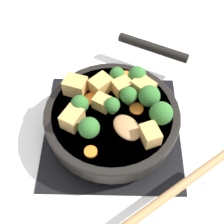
# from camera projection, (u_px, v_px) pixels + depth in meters

# --- Properties ---
(ground_plane) EXTENTS (2.40, 2.40, 0.00)m
(ground_plane) POSITION_uv_depth(u_px,v_px,m) (112.00, 131.00, 0.72)
(ground_plane) COLOR white
(front_burner_grate) EXTENTS (0.31, 0.31, 0.03)m
(front_burner_grate) POSITION_uv_depth(u_px,v_px,m) (112.00, 128.00, 0.71)
(front_burner_grate) COLOR black
(front_burner_grate) RESTS_ON ground_plane
(skillet_pan) EXTENTS (0.34, 0.41, 0.05)m
(skillet_pan) POSITION_uv_depth(u_px,v_px,m) (113.00, 116.00, 0.68)
(skillet_pan) COLOR black
(skillet_pan) RESTS_ON front_burner_grate
(wooden_spoon) EXTENTS (0.23, 0.25, 0.02)m
(wooden_spoon) POSITION_uv_depth(u_px,v_px,m) (155.00, 160.00, 0.59)
(wooden_spoon) COLOR #A87A4C
(wooden_spoon) RESTS_ON skillet_pan
(tofu_cube_center_large) EXTENTS (0.05, 0.06, 0.04)m
(tofu_cube_center_large) POSITION_uv_depth(u_px,v_px,m) (72.00, 118.00, 0.63)
(tofu_cube_center_large) COLOR tan
(tofu_cube_center_large) RESTS_ON skillet_pan
(tofu_cube_near_handle) EXTENTS (0.05, 0.05, 0.03)m
(tofu_cube_near_handle) POSITION_uv_depth(u_px,v_px,m) (122.00, 86.00, 0.68)
(tofu_cube_near_handle) COLOR tan
(tofu_cube_near_handle) RESTS_ON skillet_pan
(tofu_cube_east_chunk) EXTENTS (0.06, 0.06, 0.03)m
(tofu_cube_east_chunk) POSITION_uv_depth(u_px,v_px,m) (101.00, 85.00, 0.68)
(tofu_cube_east_chunk) COLOR tan
(tofu_cube_east_chunk) RESTS_ON skillet_pan
(tofu_cube_west_chunk) EXTENTS (0.05, 0.05, 0.03)m
(tofu_cube_west_chunk) POSITION_uv_depth(u_px,v_px,m) (150.00, 135.00, 0.61)
(tofu_cube_west_chunk) COLOR tan
(tofu_cube_west_chunk) RESTS_ON skillet_pan
(tofu_cube_back_piece) EXTENTS (0.06, 0.05, 0.04)m
(tofu_cube_back_piece) POSITION_uv_depth(u_px,v_px,m) (75.00, 86.00, 0.68)
(tofu_cube_back_piece) COLOR tan
(tofu_cube_back_piece) RESTS_ON skillet_pan
(tofu_cube_front_piece) EXTENTS (0.06, 0.06, 0.04)m
(tofu_cube_front_piece) POSITION_uv_depth(u_px,v_px,m) (143.00, 88.00, 0.68)
(tofu_cube_front_piece) COLOR tan
(tofu_cube_front_piece) RESTS_ON skillet_pan
(tofu_cube_mid_small) EXTENTS (0.05, 0.04, 0.03)m
(tofu_cube_mid_small) POSITION_uv_depth(u_px,v_px,m) (102.00, 103.00, 0.66)
(tofu_cube_mid_small) COLOR tan
(tofu_cube_mid_small) RESTS_ON skillet_pan
(broccoli_floret_near_spoon) EXTENTS (0.05, 0.05, 0.05)m
(broccoli_floret_near_spoon) POSITION_uv_depth(u_px,v_px,m) (161.00, 113.00, 0.62)
(broccoli_floret_near_spoon) COLOR #709956
(broccoli_floret_near_spoon) RESTS_ON skillet_pan
(broccoli_floret_center_top) EXTENTS (0.04, 0.04, 0.05)m
(broccoli_floret_center_top) POSITION_uv_depth(u_px,v_px,m) (89.00, 128.00, 0.61)
(broccoli_floret_center_top) COLOR #709956
(broccoli_floret_center_top) RESTS_ON skillet_pan
(broccoli_floret_east_rim) EXTENTS (0.03, 0.03, 0.04)m
(broccoli_floret_east_rim) POSITION_uv_depth(u_px,v_px,m) (114.00, 106.00, 0.64)
(broccoli_floret_east_rim) COLOR #709956
(broccoli_floret_east_rim) RESTS_ON skillet_pan
(broccoli_floret_west_rim) EXTENTS (0.04, 0.04, 0.05)m
(broccoli_floret_west_rim) POSITION_uv_depth(u_px,v_px,m) (80.00, 105.00, 0.64)
(broccoli_floret_west_rim) COLOR #709956
(broccoli_floret_west_rim) RESTS_ON skillet_pan
(broccoli_floret_north_edge) EXTENTS (0.04, 0.04, 0.04)m
(broccoli_floret_north_edge) POSITION_uv_depth(u_px,v_px,m) (129.00, 95.00, 0.66)
(broccoli_floret_north_edge) COLOR #709956
(broccoli_floret_north_edge) RESTS_ON skillet_pan
(broccoli_floret_south_cluster) EXTENTS (0.04, 0.04, 0.05)m
(broccoli_floret_south_cluster) POSITION_uv_depth(u_px,v_px,m) (137.00, 75.00, 0.69)
(broccoli_floret_south_cluster) COLOR #709956
(broccoli_floret_south_cluster) RESTS_ON skillet_pan
(broccoli_floret_mid_floret) EXTENTS (0.03, 0.03, 0.04)m
(broccoli_floret_mid_floret) POSITION_uv_depth(u_px,v_px,m) (117.00, 75.00, 0.69)
(broccoli_floret_mid_floret) COLOR #709956
(broccoli_floret_mid_floret) RESTS_ON skillet_pan
(broccoli_floret_small_inner) EXTENTS (0.05, 0.05, 0.05)m
(broccoli_floret_small_inner) POSITION_uv_depth(u_px,v_px,m) (149.00, 96.00, 0.65)
(broccoli_floret_small_inner) COLOR #709956
(broccoli_floret_small_inner) RESTS_ON skillet_pan
(carrot_slice_orange_thin) EXTENTS (0.03, 0.03, 0.01)m
(carrot_slice_orange_thin) POSITION_uv_depth(u_px,v_px,m) (125.00, 76.00, 0.72)
(carrot_slice_orange_thin) COLOR orange
(carrot_slice_orange_thin) RESTS_ON skillet_pan
(carrot_slice_near_center) EXTENTS (0.03, 0.03, 0.01)m
(carrot_slice_near_center) POSITION_uv_depth(u_px,v_px,m) (136.00, 109.00, 0.66)
(carrot_slice_near_center) COLOR orange
(carrot_slice_near_center) RESTS_ON skillet_pan
(carrot_slice_edge_slice) EXTENTS (0.03, 0.03, 0.01)m
(carrot_slice_edge_slice) POSITION_uv_depth(u_px,v_px,m) (91.00, 152.00, 0.60)
(carrot_slice_edge_slice) COLOR orange
(carrot_slice_edge_slice) RESTS_ON skillet_pan
(carrot_slice_under_broccoli) EXTENTS (0.03, 0.03, 0.01)m
(carrot_slice_under_broccoli) POSITION_uv_depth(u_px,v_px,m) (92.00, 99.00, 0.68)
(carrot_slice_under_broccoli) COLOR orange
(carrot_slice_under_broccoli) RESTS_ON skillet_pan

